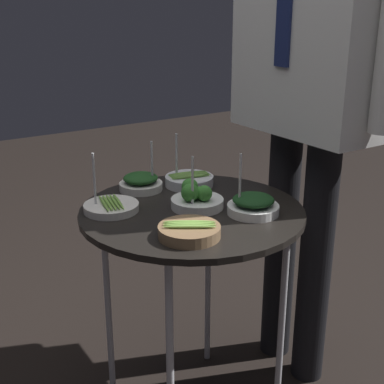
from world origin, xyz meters
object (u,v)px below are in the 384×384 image
object	(u,v)px
serving_cart	(192,226)
waiter_figure	(312,53)
bowl_asparagus_far_rim	(111,206)
bowl_broccoli_front_left	(196,198)
bowl_asparagus_front_right	(189,180)
bowl_asparagus_mid_left	(189,231)
bowl_spinach_near_rim	(253,205)
bowl_spinach_mid_right	(141,182)

from	to	relation	value
serving_cart	waiter_figure	bearing A→B (deg)	91.61
bowl_asparagus_far_rim	waiter_figure	size ratio (longest dim) A/B	0.10
serving_cart	waiter_figure	xyz separation A→B (m)	(-0.01, 0.44, 0.46)
serving_cart	bowl_asparagus_far_rim	distance (m)	0.24
serving_cart	bowl_broccoli_front_left	world-z (taller)	bowl_broccoli_front_left
bowl_asparagus_front_right	waiter_figure	world-z (taller)	waiter_figure
bowl_asparagus_mid_left	bowl_asparagus_front_right	bearing A→B (deg)	147.33
serving_cart	bowl_spinach_near_rim	xyz separation A→B (m)	(0.12, 0.12, 0.08)
bowl_spinach_near_rim	waiter_figure	size ratio (longest dim) A/B	0.10
bowl_asparagus_far_rim	waiter_figure	distance (m)	0.76
bowl_asparagus_mid_left	waiter_figure	distance (m)	0.70
bowl_asparagus_front_right	bowl_spinach_near_rim	bearing A→B (deg)	3.34
bowl_asparagus_mid_left	bowl_asparagus_far_rim	bearing A→B (deg)	-161.83
bowl_asparagus_far_rim	bowl_spinach_mid_right	distance (m)	0.19
bowl_asparagus_far_rim	waiter_figure	bearing A→B (deg)	81.35
serving_cart	bowl_spinach_mid_right	distance (m)	0.24
bowl_asparagus_far_rim	bowl_spinach_near_rim	world-z (taller)	bowl_spinach_near_rim
bowl_spinach_near_rim	bowl_asparagus_mid_left	bearing A→B (deg)	-81.18
bowl_broccoli_front_left	bowl_asparagus_mid_left	bearing A→B (deg)	-38.18
bowl_asparagus_far_rim	bowl_spinach_mid_right	size ratio (longest dim) A/B	1.06
bowl_spinach_near_rim	waiter_figure	distance (m)	0.52
serving_cart	bowl_spinach_mid_right	size ratio (longest dim) A/B	4.45
bowl_broccoli_front_left	bowl_asparagus_far_rim	bearing A→B (deg)	-116.85
bowl_asparagus_mid_left	waiter_figure	size ratio (longest dim) A/B	0.09
serving_cart	bowl_spinach_mid_right	bearing A→B (deg)	-168.27
bowl_spinach_mid_right	bowl_spinach_near_rim	world-z (taller)	bowl_spinach_near_rim
bowl_asparagus_far_rim	serving_cart	bearing A→B (deg)	61.12
bowl_spinach_near_rim	bowl_broccoli_front_left	bearing A→B (deg)	-139.36
bowl_spinach_near_rim	bowl_spinach_mid_right	bearing A→B (deg)	-154.05
bowl_asparagus_front_right	bowl_spinach_near_rim	size ratio (longest dim) A/B	0.96
bowl_broccoli_front_left	waiter_figure	distance (m)	0.57
bowl_asparagus_front_right	bowl_spinach_near_rim	distance (m)	0.30
bowl_asparagus_far_rim	bowl_asparagus_mid_left	size ratio (longest dim) A/B	1.07
bowl_spinach_near_rim	bowl_asparagus_far_rim	bearing A→B (deg)	-125.94
bowl_spinach_near_rim	waiter_figure	world-z (taller)	waiter_figure
bowl_asparagus_front_right	bowl_broccoli_front_left	size ratio (longest dim) A/B	1.03
serving_cart	bowl_broccoli_front_left	distance (m)	0.08
serving_cart	bowl_spinach_mid_right	world-z (taller)	bowl_spinach_mid_right
bowl_spinach_mid_right	bowl_broccoli_front_left	bearing A→B (deg)	15.46
waiter_figure	bowl_asparagus_mid_left	bearing A→B (deg)	-72.80
serving_cart	bowl_broccoli_front_left	xyz separation A→B (m)	(-0.00, 0.01, 0.08)
serving_cart	bowl_spinach_mid_right	xyz separation A→B (m)	(-0.22, -0.05, 0.08)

